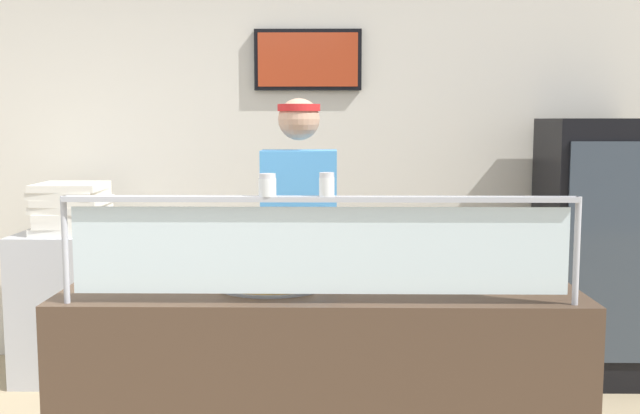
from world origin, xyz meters
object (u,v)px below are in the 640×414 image
(worker_figure, at_px, (300,247))
(drink_fridge, at_px, (592,250))
(pizza_server, at_px, (270,278))
(parmesan_shaker, at_px, (267,186))
(pizza_tray, at_px, (271,282))
(pizza_box_stack, at_px, (72,208))
(pepper_flake_shaker, at_px, (327,186))

(worker_figure, height_order, drink_fridge, worker_figure)
(pizza_server, relative_size, parmesan_shaker, 3.26)
(pizza_tray, bearing_deg, pizza_box_stack, 131.54)
(pizza_server, bearing_deg, pizza_box_stack, 131.75)
(pepper_flake_shaker, xyz_separation_m, drink_fridge, (1.68, 1.92, -0.57))
(pizza_server, distance_m, worker_figure, 0.68)
(worker_figure, bearing_deg, parmesan_shaker, -94.95)
(worker_figure, xyz_separation_m, pizza_box_stack, (-1.48, 0.90, 0.09))
(pepper_flake_shaker, distance_m, worker_figure, 1.06)
(parmesan_shaker, height_order, drink_fridge, drink_fridge)
(parmesan_shaker, height_order, pepper_flake_shaker, pepper_flake_shaker)
(pizza_server, bearing_deg, drink_fridge, 40.89)
(pizza_box_stack, bearing_deg, pizza_server, -48.89)
(pizza_server, height_order, pizza_box_stack, pizza_box_stack)
(pizza_box_stack, bearing_deg, parmesan_shaker, -53.34)
(worker_figure, height_order, pizza_box_stack, worker_figure)
(pizza_tray, distance_m, pizza_box_stack, 2.09)
(parmesan_shaker, bearing_deg, pizza_tray, 92.19)
(drink_fridge, bearing_deg, pizza_server, -139.74)
(pizza_tray, height_order, worker_figure, worker_figure)
(parmesan_shaker, distance_m, worker_figure, 1.05)
(pizza_server, bearing_deg, pepper_flake_shaker, -50.12)
(pizza_box_stack, bearing_deg, pepper_flake_shaker, -49.17)
(pizza_tray, xyz_separation_m, parmesan_shaker, (0.01, -0.31, 0.44))
(drink_fridge, height_order, pizza_box_stack, drink_fridge)
(pizza_tray, xyz_separation_m, pizza_box_stack, (-1.38, 1.56, 0.13))
(parmesan_shaker, relative_size, pepper_flake_shaker, 0.95)
(parmesan_shaker, xyz_separation_m, pepper_flake_shaker, (0.22, 0.00, 0.00))
(parmesan_shaker, relative_size, worker_figure, 0.05)
(pepper_flake_shaker, xyz_separation_m, worker_figure, (-0.14, 0.97, -0.40))
(parmesan_shaker, xyz_separation_m, pizza_box_stack, (-1.39, 1.87, -0.30))
(pizza_server, distance_m, parmesan_shaker, 0.51)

